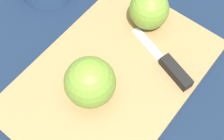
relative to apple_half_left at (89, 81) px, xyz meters
The scene contains 5 objects.
ground_plane 0.08m from the apple_half_left, ahead, with size 4.00×4.00×0.00m, color #14233D.
cutting_board 0.07m from the apple_half_left, ahead, with size 0.43×0.31×0.02m.
apple_half_left is the anchor object (origin of this frame).
apple_half_right 0.19m from the apple_half_left, 10.30° to the left, with size 0.08×0.08×0.08m.
knife 0.16m from the apple_half_left, 28.53° to the right, with size 0.05×0.16×0.02m.
Camera 1 is at (-0.18, -0.19, 0.53)m, focal length 50.00 mm.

